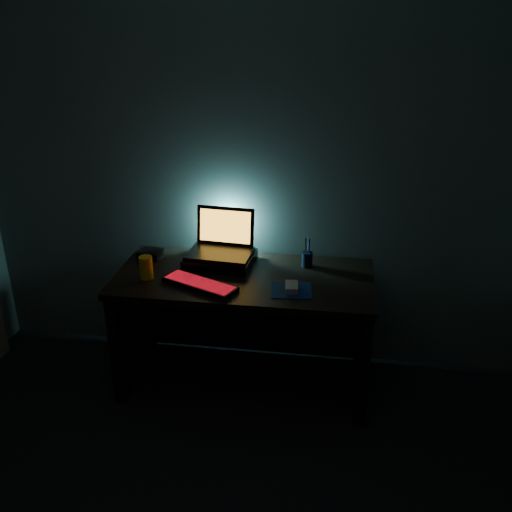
{
  "coord_description": "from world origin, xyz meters",
  "views": [
    {
      "loc": [
        0.51,
        -1.32,
        2.21
      ],
      "look_at": [
        0.08,
        1.57,
        0.9
      ],
      "focal_mm": 40.0,
      "sensor_mm": 36.0,
      "label": 1
    }
  ],
  "objects_px": {
    "keyboard": "(200,284)",
    "juice_glass": "(146,268)",
    "pen_cup": "(307,259)",
    "mouse": "(292,287)",
    "router": "(151,254)",
    "laptop": "(222,242)"
  },
  "relations": [
    {
      "from": "keyboard",
      "to": "pen_cup",
      "type": "height_order",
      "value": "pen_cup"
    },
    {
      "from": "keyboard",
      "to": "pen_cup",
      "type": "relative_size",
      "value": 5.0
    },
    {
      "from": "mouse",
      "to": "keyboard",
      "type": "bearing_deg",
      "value": 176.65
    },
    {
      "from": "laptop",
      "to": "keyboard",
      "type": "xyz_separation_m",
      "value": [
        -0.06,
        -0.36,
        -0.11
      ]
    },
    {
      "from": "pen_cup",
      "to": "laptop",
      "type": "bearing_deg",
      "value": 178.61
    },
    {
      "from": "keyboard",
      "to": "router",
      "type": "height_order",
      "value": "router"
    },
    {
      "from": "juice_glass",
      "to": "router",
      "type": "distance_m",
      "value": 0.3
    },
    {
      "from": "keyboard",
      "to": "mouse",
      "type": "relative_size",
      "value": 4.03
    },
    {
      "from": "keyboard",
      "to": "juice_glass",
      "type": "height_order",
      "value": "juice_glass"
    },
    {
      "from": "router",
      "to": "laptop",
      "type": "bearing_deg",
      "value": 10.7
    },
    {
      "from": "keyboard",
      "to": "router",
      "type": "relative_size",
      "value": 3.0
    },
    {
      "from": "pen_cup",
      "to": "juice_glass",
      "type": "distance_m",
      "value": 0.95
    },
    {
      "from": "keyboard",
      "to": "router",
      "type": "distance_m",
      "value": 0.52
    },
    {
      "from": "keyboard",
      "to": "juice_glass",
      "type": "xyz_separation_m",
      "value": [
        -0.33,
        0.06,
        0.05
      ]
    },
    {
      "from": "pen_cup",
      "to": "router",
      "type": "xyz_separation_m",
      "value": [
        -0.97,
        -0.01,
        -0.02
      ]
    },
    {
      "from": "laptop",
      "to": "router",
      "type": "xyz_separation_m",
      "value": [
        -0.45,
        -0.02,
        -0.1
      ]
    },
    {
      "from": "keyboard",
      "to": "mouse",
      "type": "bearing_deg",
      "value": 26.72
    },
    {
      "from": "pen_cup",
      "to": "router",
      "type": "height_order",
      "value": "pen_cup"
    },
    {
      "from": "juice_glass",
      "to": "router",
      "type": "xyz_separation_m",
      "value": [
        -0.07,
        0.28,
        -0.04
      ]
    },
    {
      "from": "router",
      "to": "pen_cup",
      "type": "bearing_deg",
      "value": 8.48
    },
    {
      "from": "keyboard",
      "to": "pen_cup",
      "type": "distance_m",
      "value": 0.68
    },
    {
      "from": "laptop",
      "to": "router",
      "type": "relative_size",
      "value": 2.61
    }
  ]
}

